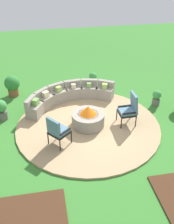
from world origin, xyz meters
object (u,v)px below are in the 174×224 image
object	(u,v)px
lounge_chair_front_right	(130,108)
potted_plant_3	(1,109)
fire_pit	(88,118)
curved_stone_bench	(68,96)
lounge_chair_front_left	(57,130)
potted_plant_1	(157,97)
potted_plant_2	(12,85)
potted_plant_4	(93,78)

from	to	relation	value
lounge_chair_front_right	potted_plant_3	xyz separation A→B (m)	(-4.21, 1.11, -0.24)
fire_pit	lounge_chair_front_right	xyz separation A→B (m)	(1.36, -0.12, 0.29)
fire_pit	lounge_chair_front_right	size ratio (longest dim) A/B	0.97
lounge_chair_front_right	curved_stone_bench	bearing A→B (deg)	45.46
lounge_chair_front_left	potted_plant_1	bearing A→B (deg)	73.30
fire_pit	potted_plant_2	distance (m)	3.68
fire_pit	potted_plant_4	xyz separation A→B (m)	(0.76, 2.90, -0.00)
lounge_chair_front_left	potted_plant_4	world-z (taller)	lounge_chair_front_left
curved_stone_bench	potted_plant_4	xyz separation A→B (m)	(1.22, 1.31, -0.01)
lounge_chair_front_left	potted_plant_3	world-z (taller)	lounge_chair_front_left
curved_stone_bench	potted_plant_1	size ratio (longest dim) A/B	5.63
curved_stone_bench	potted_plant_2	size ratio (longest dim) A/B	4.05
lounge_chair_front_left	lounge_chair_front_right	distance (m)	2.54
fire_pit	potted_plant_3	world-z (taller)	fire_pit
curved_stone_bench	lounge_chair_front_right	bearing A→B (deg)	-43.13
potted_plant_2	potted_plant_4	xyz separation A→B (m)	(3.30, 0.25, -0.13)
fire_pit	potted_plant_2	bearing A→B (deg)	133.74
curved_stone_bench	potted_plant_3	xyz separation A→B (m)	(-2.39, -0.60, 0.04)
lounge_chair_front_left	potted_plant_1	xyz separation A→B (m)	(3.85, 1.73, -0.27)
lounge_chair_front_left	potted_plant_1	world-z (taller)	lounge_chair_front_left
potted_plant_2	fire_pit	bearing A→B (deg)	-46.26
lounge_chair_front_left	potted_plant_4	distance (m)	4.16
curved_stone_bench	potted_plant_1	world-z (taller)	curved_stone_bench
lounge_chair_front_left	potted_plant_2	size ratio (longest dim) A/B	1.19
lounge_chair_front_right	potted_plant_1	xyz separation A→B (m)	(1.41, 1.03, -0.30)
fire_pit	curved_stone_bench	world-z (taller)	fire_pit
potted_plant_1	potted_plant_2	world-z (taller)	potted_plant_2
curved_stone_bench	lounge_chair_front_left	bearing A→B (deg)	-104.25
lounge_chair_front_right	potted_plant_2	bearing A→B (deg)	53.18
lounge_chair_front_left	potted_plant_1	distance (m)	4.23
lounge_chair_front_left	lounge_chair_front_right	size ratio (longest dim) A/B	0.91
potted_plant_4	curved_stone_bench	bearing A→B (deg)	-132.96
potted_plant_1	potted_plant_3	size ratio (longest dim) A/B	0.81
potted_plant_3	potted_plant_4	size ratio (longest dim) A/B	1.21
lounge_chair_front_right	potted_plant_4	xyz separation A→B (m)	(-0.60, 3.02, -0.29)
fire_pit	potted_plant_2	xyz separation A→B (m)	(-2.54, 2.65, 0.13)
lounge_chair_front_left	potted_plant_4	bearing A→B (deg)	112.86
fire_pit	potted_plant_1	xyz separation A→B (m)	(2.78, 0.91, -0.01)
potted_plant_1	potted_plant_3	bearing A→B (deg)	179.17
lounge_chair_front_left	potted_plant_1	size ratio (longest dim) A/B	1.66
fire_pit	potted_plant_3	distance (m)	3.02
lounge_chair_front_left	potted_plant_3	bearing A→B (deg)	-176.53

